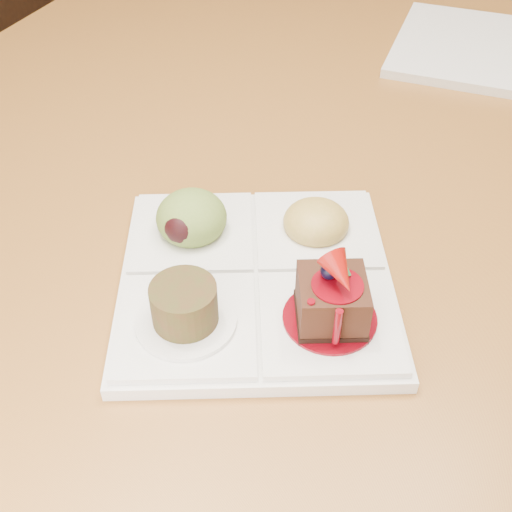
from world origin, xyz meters
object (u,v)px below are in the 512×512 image
at_px(dining_table, 354,94).
at_px(sampler_plate, 254,268).
at_px(second_plate, 485,50).
at_px(chair_left, 63,28).

distance_m(dining_table, sampler_plate, 0.49).
distance_m(dining_table, second_plate, 0.19).
relative_size(dining_table, chair_left, 1.75).
xyz_separation_m(chair_left, sampler_plate, (0.73, -0.70, 0.19)).
bearing_deg(second_plate, dining_table, -160.78).
bearing_deg(dining_table, sampler_plate, -85.06).
bearing_deg(chair_left, sampler_plate, 40.97).
height_order(dining_table, sampler_plate, sampler_plate).
relative_size(dining_table, second_plate, 7.51).
bearing_deg(chair_left, second_plate, 73.67).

